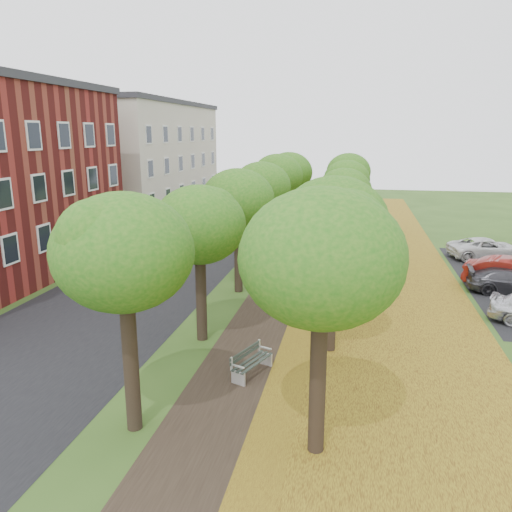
% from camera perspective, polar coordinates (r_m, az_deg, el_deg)
% --- Properties ---
extents(ground, '(120.00, 120.00, 0.00)m').
position_cam_1_polar(ground, '(13.74, -4.76, -19.94)').
color(ground, '#2D4C19').
rests_on(ground, ground).
extents(street_asphalt, '(8.00, 70.00, 0.01)m').
position_cam_1_polar(street_asphalt, '(29.11, -10.83, -1.54)').
color(street_asphalt, black).
rests_on(street_asphalt, ground).
extents(footpath, '(3.20, 70.00, 0.01)m').
position_cam_1_polar(footpath, '(27.23, 3.97, -2.39)').
color(footpath, black).
rests_on(footpath, ground).
extents(leaf_verge, '(7.50, 70.00, 0.01)m').
position_cam_1_polar(leaf_verge, '(27.09, 14.53, -2.91)').
color(leaf_verge, '#A78F1E').
rests_on(leaf_verge, ground).
extents(tree_row_west, '(3.47, 33.47, 6.02)m').
position_cam_1_polar(tree_row_west, '(26.69, -0.59, 7.18)').
color(tree_row_west, black).
rests_on(tree_row_west, ground).
extents(tree_row_east, '(3.47, 33.47, 6.02)m').
position_cam_1_polar(tree_row_east, '(26.13, 9.84, 6.83)').
color(tree_row_east, black).
rests_on(tree_row_east, ground).
extents(building_cream, '(10.30, 20.30, 10.40)m').
position_cam_1_polar(building_cream, '(48.45, -13.64, 10.68)').
color(building_cream, beige).
rests_on(building_cream, ground).
extents(bench, '(1.12, 1.84, 0.84)m').
position_cam_1_polar(bench, '(16.50, -0.58, -11.98)').
color(bench, '#29332C').
rests_on(bench, ground).
extents(car_white, '(5.04, 3.10, 1.30)m').
position_cam_1_polar(car_white, '(34.05, 24.94, 0.77)').
color(car_white, silver).
rests_on(car_white, ground).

